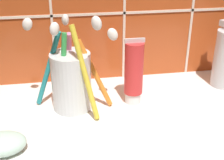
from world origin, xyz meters
TOP-DOWN VIEW (x-y plane):
  - sink_counter at (0.00, 0.00)cm, footprint 58.33×39.87cm
  - toothbrush_cup at (-10.23, 8.03)cm, footprint 16.55×13.66cm
  - toothpaste_tube at (1.07, 8.04)cm, footprint 3.60×3.43cm
  - soap_bar at (-21.08, -3.19)cm, footprint 6.97×5.26cm

SIDE VIEW (x-z plane):
  - sink_counter at x=0.00cm, z-range 0.00..2.00cm
  - soap_bar at x=-21.08cm, z-range 2.00..4.95cm
  - toothbrush_cup at x=-10.23cm, z-range -1.36..17.15cm
  - toothpaste_tube at x=1.07cm, z-range 1.90..14.63cm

